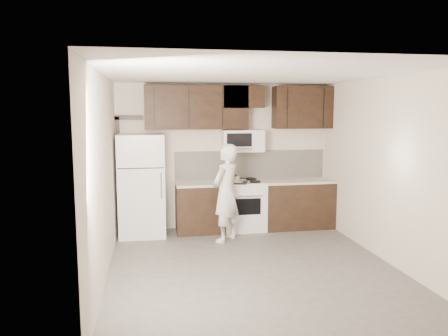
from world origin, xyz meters
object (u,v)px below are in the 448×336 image
object	(u,v)px
stove	(244,205)
person	(226,193)
microwave	(243,141)
refrigerator	(142,185)

from	to	relation	value
stove	person	distance (m)	0.87
microwave	refrigerator	bearing A→B (deg)	-174.85
stove	person	xyz separation A→B (m)	(-0.45, -0.64, 0.37)
microwave	person	distance (m)	1.21
stove	microwave	size ratio (longest dim) A/B	1.24
refrigerator	person	size ratio (longest dim) A/B	1.09
microwave	refrigerator	size ratio (longest dim) A/B	0.42
refrigerator	person	xyz separation A→B (m)	(1.40, -0.59, -0.07)
stove	microwave	world-z (taller)	microwave
microwave	person	bearing A→B (deg)	-120.57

